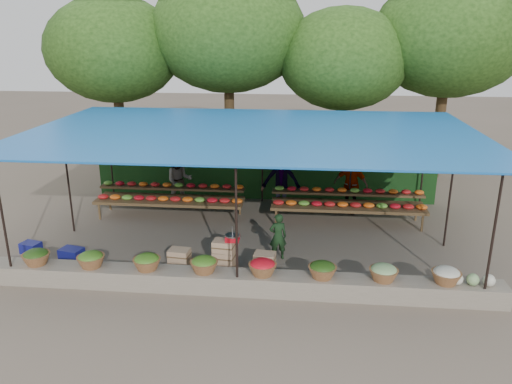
# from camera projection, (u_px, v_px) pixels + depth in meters

# --- Properties ---
(ground) EXTENTS (60.00, 60.00, 0.00)m
(ground) POSITION_uv_depth(u_px,v_px,m) (252.00, 238.00, 12.89)
(ground) COLOR #66594B
(ground) RESTS_ON ground
(stone_curb) EXTENTS (10.60, 0.55, 0.40)m
(stone_curb) POSITION_uv_depth(u_px,v_px,m) (238.00, 282.00, 10.22)
(stone_curb) COLOR #706B5A
(stone_curb) RESTS_ON ground
(stall_canopy) EXTENTS (10.80, 6.60, 2.82)m
(stall_canopy) POSITION_uv_depth(u_px,v_px,m) (252.00, 136.00, 12.11)
(stall_canopy) COLOR black
(stall_canopy) RESTS_ON ground
(produce_baskets) EXTENTS (8.98, 0.58, 0.34)m
(produce_baskets) POSITION_uv_depth(u_px,v_px,m) (233.00, 266.00, 10.12)
(produce_baskets) COLOR brown
(produce_baskets) RESTS_ON stone_curb
(netting_backdrop) EXTENTS (10.60, 0.06, 2.50)m
(netting_backdrop) POSITION_uv_depth(u_px,v_px,m) (263.00, 161.00, 15.48)
(netting_backdrop) COLOR #1B4418
(netting_backdrop) RESTS_ON ground
(tree_row) EXTENTS (16.51, 5.50, 7.12)m
(tree_row) POSITION_uv_depth(u_px,v_px,m) (285.00, 42.00, 17.13)
(tree_row) COLOR #3A2615
(tree_row) RESTS_ON ground
(fruit_table_left) EXTENTS (4.21, 0.95, 0.93)m
(fruit_table_left) POSITION_uv_depth(u_px,v_px,m) (171.00, 196.00, 14.21)
(fruit_table_left) COLOR #46301C
(fruit_table_left) RESTS_ON ground
(fruit_table_right) EXTENTS (4.21, 0.95, 0.93)m
(fruit_table_right) POSITION_uv_depth(u_px,v_px,m) (348.00, 202.00, 13.74)
(fruit_table_right) COLOR #46301C
(fruit_table_right) RESTS_ON ground
(crate_counter) EXTENTS (2.39, 0.39, 0.77)m
(crate_counter) POSITION_uv_depth(u_px,v_px,m) (223.00, 260.00, 10.97)
(crate_counter) COLOR tan
(crate_counter) RESTS_ON ground
(weighing_scale) EXTENTS (0.32, 0.32, 0.33)m
(weighing_scale) POSITION_uv_depth(u_px,v_px,m) (232.00, 237.00, 10.78)
(weighing_scale) COLOR red
(weighing_scale) RESTS_ON crate_counter
(vendor_seated) EXTENTS (0.46, 0.35, 1.12)m
(vendor_seated) POSITION_uv_depth(u_px,v_px,m) (278.00, 236.00, 11.57)
(vendor_seated) COLOR #163217
(vendor_seated) RESTS_ON ground
(customer_left) EXTENTS (0.91, 0.79, 1.62)m
(customer_left) POSITION_uv_depth(u_px,v_px,m) (179.00, 180.00, 15.02)
(customer_left) COLOR slate
(customer_left) RESTS_ON ground
(customer_mid) EXTENTS (1.21, 0.73, 1.84)m
(customer_mid) POSITION_uv_depth(u_px,v_px,m) (281.00, 180.00, 14.65)
(customer_mid) COLOR slate
(customer_mid) RESTS_ON ground
(customer_right) EXTENTS (1.08, 0.74, 1.71)m
(customer_right) POSITION_uv_depth(u_px,v_px,m) (351.00, 185.00, 14.44)
(customer_right) COLOR slate
(customer_right) RESTS_ON ground
(blue_crate_front) EXTENTS (0.57, 0.46, 0.30)m
(blue_crate_front) POSITION_uv_depth(u_px,v_px,m) (72.00, 255.00, 11.59)
(blue_crate_front) COLOR navy
(blue_crate_front) RESTS_ON ground
(blue_crate_back) EXTENTS (0.51, 0.42, 0.27)m
(blue_crate_back) POSITION_uv_depth(u_px,v_px,m) (31.00, 248.00, 12.00)
(blue_crate_back) COLOR navy
(blue_crate_back) RESTS_ON ground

